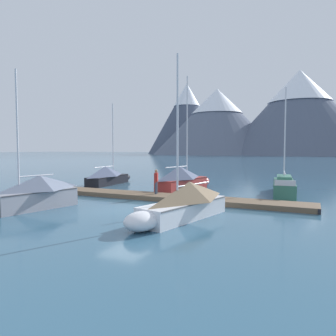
{
  "coord_description": "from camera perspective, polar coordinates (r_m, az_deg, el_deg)",
  "views": [
    {
      "loc": [
        9.18,
        -14.8,
        3.37
      ],
      "look_at": [
        0.0,
        6.0,
        2.0
      ],
      "focal_mm": 32.9,
      "sensor_mm": 36.0,
      "label": 1
    }
  ],
  "objects": [
    {
      "name": "ground_plane",
      "position": [
        17.74,
        -7.92,
        -7.54
      ],
      "size": [
        700.0,
        700.0,
        0.0
      ],
      "primitive_type": "plane",
      "color": "#335B75"
    },
    {
      "name": "mountain_west_summit",
      "position": [
        255.13,
        3.5,
        9.25
      ],
      "size": [
        63.27,
        63.27,
        57.03
      ],
      "color": "#424C60",
      "rests_on": "ground"
    },
    {
      "name": "mountain_central_massif",
      "position": [
        217.14,
        9.03,
        8.68
      ],
      "size": [
        87.54,
        87.54,
        45.06
      ],
      "color": "slate",
      "rests_on": "ground"
    },
    {
      "name": "mountain_shoulder_ridge",
      "position": [
        210.63,
        23.11,
        9.67
      ],
      "size": [
        93.73,
        93.73,
        52.48
      ],
      "color": "#4C566B",
      "rests_on": "ground"
    },
    {
      "name": "dock",
      "position": [
        21.17,
        -2.2,
        -5.32
      ],
      "size": [
        20.26,
        2.59,
        0.3
      ],
      "color": "brown",
      "rests_on": "ground"
    },
    {
      "name": "sailboat_nearest_berth",
      "position": [
        30.3,
        -10.92,
        -1.39
      ],
      "size": [
        1.98,
        6.72,
        7.85
      ],
      "color": "black",
      "rests_on": "ground"
    },
    {
      "name": "sailboat_second_berth",
      "position": [
        18.98,
        -24.02,
        -4.36
      ],
      "size": [
        2.86,
        5.78,
        7.66
      ],
      "color": "#93939E",
      "rests_on": "ground"
    },
    {
      "name": "sailboat_mid_dock_port",
      "position": [
        25.34,
        2.92,
        -2.01
      ],
      "size": [
        2.99,
        6.83,
        9.38
      ],
      "color": "#B2332D",
      "rests_on": "ground"
    },
    {
      "name": "sailboat_mid_dock_starboard",
      "position": [
        14.96,
        2.75,
        -6.29
      ],
      "size": [
        3.1,
        6.75,
        7.78
      ],
      "color": "white",
      "rests_on": "ground"
    },
    {
      "name": "sailboat_far_berth",
      "position": [
        24.86,
        20.66,
        -3.12
      ],
      "size": [
        1.92,
        7.32,
        8.0
      ],
      "color": "#336B56",
      "rests_on": "ground"
    },
    {
      "name": "person_on_dock",
      "position": [
        21.29,
        -2.21,
        -2.24
      ],
      "size": [
        0.31,
        0.57,
        1.69
      ],
      "color": "#384256",
      "rests_on": "dock"
    }
  ]
}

